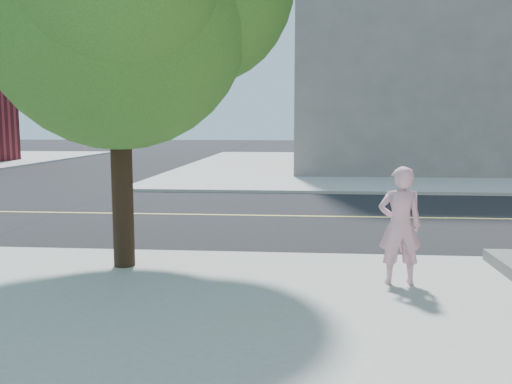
{
  "coord_description": "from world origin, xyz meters",
  "views": [
    {
      "loc": [
        5.41,
        -9.39,
        2.36
      ],
      "look_at": [
        4.67,
        -0.92,
        1.3
      ],
      "focal_mm": 38.42,
      "sensor_mm": 36.0,
      "label": 1
    }
  ],
  "objects": [
    {
      "name": "ground",
      "position": [
        0.0,
        0.0,
        0.0
      ],
      "size": [
        140.0,
        140.0,
        0.0
      ],
      "primitive_type": "plane",
      "color": "black",
      "rests_on": "ground"
    },
    {
      "name": "filler_ne",
      "position": [
        14.0,
        22.0,
        7.12
      ],
      "size": [
        18.0,
        16.0,
        14.0
      ],
      "primitive_type": "cube",
      "color": "slate",
      "rests_on": "sidewalk_ne"
    },
    {
      "name": "man_on_phone",
      "position": [
        6.76,
        -1.74,
        0.95
      ],
      "size": [
        0.63,
        0.43,
        1.66
      ],
      "primitive_type": "imported",
      "rotation": [
        0.0,
        0.0,
        3.19
      ],
      "color": "#DEA1B0",
      "rests_on": "sidewalk_se"
    },
    {
      "name": "road_ew",
      "position": [
        0.0,
        4.5,
        0.01
      ],
      "size": [
        140.0,
        9.0,
        0.01
      ],
      "primitive_type": "cube",
      "color": "black",
      "rests_on": "ground"
    },
    {
      "name": "sidewalk_ne",
      "position": [
        13.5,
        21.5,
        0.06
      ],
      "size": [
        29.0,
        25.0,
        0.12
      ],
      "primitive_type": "cube",
      "color": "#A8A8A2",
      "rests_on": "ground"
    }
  ]
}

